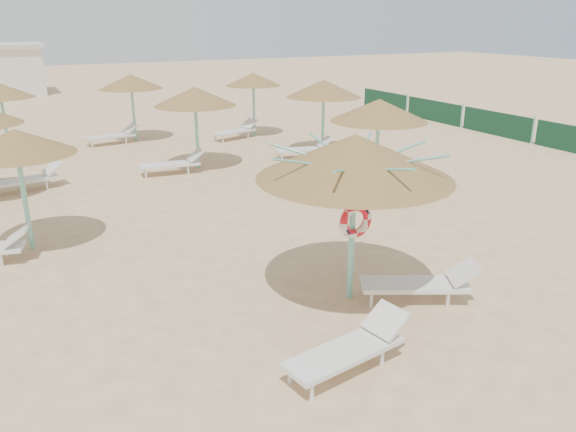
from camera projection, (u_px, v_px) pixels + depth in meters
name	position (u px, v px, depth m)	size (l,w,h in m)	color
ground	(353.00, 305.00, 9.92)	(120.00, 120.00, 0.00)	#DCBA86
main_palapa	(355.00, 157.00, 9.33)	(3.33, 3.33, 2.99)	#74C9B5
lounger_main_a	(351.00, 347.00, 8.01)	(2.05, 0.91, 0.72)	silver
lounger_main_b	(422.00, 283.00, 9.95)	(2.09, 1.46, 0.74)	silver
palapa_field	(176.00, 99.00, 18.18)	(14.83, 13.38, 2.70)	#74C9B5
windbreak_fence	(497.00, 124.00, 24.15)	(0.08, 19.84, 1.10)	#184831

